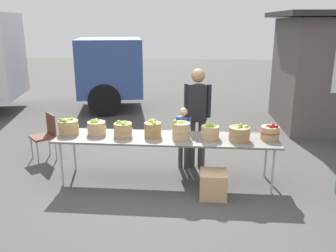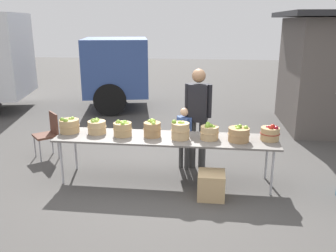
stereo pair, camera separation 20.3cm
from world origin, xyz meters
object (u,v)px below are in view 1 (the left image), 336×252
(apple_basket_green_4, at_px, (181,130))
(apple_basket_green_6, at_px, (239,133))
(apple_basket_red_0, at_px, (270,132))
(apple_basket_green_0, at_px, (68,127))
(produce_crate, at_px, (213,184))
(apple_basket_green_1, at_px, (96,127))
(apple_basket_green_5, at_px, (210,132))
(apple_basket_green_3, at_px, (153,129))
(folding_chair, at_px, (46,133))
(apple_basket_green_2, at_px, (123,129))
(vendor_adult, at_px, (197,111))
(child_customer, at_px, (184,133))
(market_table, at_px, (166,139))

(apple_basket_green_4, height_order, apple_basket_green_6, apple_basket_green_4)
(apple_basket_red_0, bearing_deg, apple_basket_green_0, 179.82)
(apple_basket_red_0, height_order, produce_crate, apple_basket_red_0)
(apple_basket_green_1, height_order, apple_basket_green_5, apple_basket_green_1)
(apple_basket_green_3, xyz_separation_m, apple_basket_red_0, (1.83, 0.04, -0.02))
(apple_basket_green_0, distance_m, folding_chair, 1.11)
(apple_basket_green_1, distance_m, apple_basket_green_2, 0.46)
(apple_basket_green_0, height_order, apple_basket_green_1, same)
(apple_basket_green_5, xyz_separation_m, vendor_adult, (-0.21, 0.65, 0.17))
(apple_basket_red_0, xyz_separation_m, child_customer, (-1.37, 0.51, -0.21))
(apple_basket_green_0, bearing_deg, apple_basket_green_3, -1.98)
(apple_basket_green_4, height_order, vendor_adult, vendor_adult)
(apple_basket_green_0, relative_size, child_customer, 0.31)
(apple_basket_green_1, height_order, vendor_adult, vendor_adult)
(apple_basket_green_5, distance_m, produce_crate, 0.83)
(apple_basket_green_2, height_order, apple_basket_green_5, apple_basket_green_2)
(apple_basket_green_0, distance_m, produce_crate, 2.51)
(apple_basket_green_6, height_order, produce_crate, apple_basket_green_6)
(apple_basket_green_2, distance_m, folding_chair, 1.88)
(vendor_adult, bearing_deg, apple_basket_red_0, 158.99)
(apple_basket_green_1, distance_m, produce_crate, 2.08)
(apple_basket_green_4, relative_size, folding_chair, 0.36)
(market_table, relative_size, apple_basket_green_0, 10.40)
(apple_basket_green_5, relative_size, child_customer, 0.27)
(apple_basket_green_0, distance_m, child_customer, 1.94)
(apple_basket_red_0, xyz_separation_m, folding_chair, (-3.96, 0.76, -0.35))
(apple_basket_green_6, bearing_deg, folding_chair, 166.07)
(apple_basket_green_3, bearing_deg, child_customer, 49.76)
(apple_basket_green_1, height_order, apple_basket_green_3, apple_basket_green_3)
(apple_basket_green_1, bearing_deg, apple_basket_green_0, -179.34)
(child_customer, bearing_deg, apple_basket_green_2, 55.52)
(apple_basket_green_4, distance_m, folding_chair, 2.75)
(folding_chair, bearing_deg, vendor_adult, 43.76)
(child_customer, bearing_deg, vendor_adult, -138.52)
(folding_chair, bearing_deg, market_table, 28.02)
(apple_basket_green_0, bearing_deg, apple_basket_red_0, -0.18)
(apple_basket_green_4, distance_m, vendor_adult, 0.74)
(apple_basket_green_0, height_order, vendor_adult, vendor_adult)
(apple_basket_red_0, relative_size, child_customer, 0.27)
(apple_basket_green_6, distance_m, apple_basket_red_0, 0.49)
(apple_basket_green_5, height_order, vendor_adult, vendor_adult)
(apple_basket_green_0, bearing_deg, vendor_adult, 15.41)
(apple_basket_green_0, distance_m, apple_basket_green_4, 1.85)
(apple_basket_green_1, height_order, produce_crate, apple_basket_green_1)
(apple_basket_green_5, distance_m, folding_chair, 3.16)
(apple_basket_green_2, distance_m, produce_crate, 1.66)
(market_table, height_order, produce_crate, market_table)
(child_customer, bearing_deg, produce_crate, 138.90)
(folding_chair, bearing_deg, apple_basket_red_0, 36.40)
(apple_basket_green_3, xyz_separation_m, apple_basket_green_4, (0.45, -0.06, 0.01))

